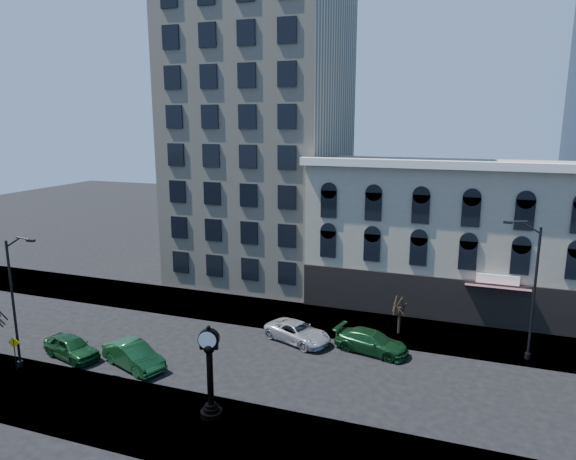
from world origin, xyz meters
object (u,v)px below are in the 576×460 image
at_px(street_lamp_near, 17,268).
at_px(car_near_b, 134,355).
at_px(car_near_a, 71,347).
at_px(warning_sign, 14,348).
at_px(street_clock, 210,376).

height_order(street_lamp_near, car_near_b, street_lamp_near).
bearing_deg(street_lamp_near, car_near_a, 58.39).
height_order(street_lamp_near, warning_sign, street_lamp_near).
relative_size(street_lamp_near, car_near_a, 1.97).
xyz_separation_m(warning_sign, car_near_b, (6.42, 3.09, -0.89)).
relative_size(warning_sign, car_near_b, 0.47).
bearing_deg(warning_sign, car_near_b, 11.55).
height_order(street_clock, street_lamp_near, street_lamp_near).
bearing_deg(street_lamp_near, car_near_b, 21.88).
bearing_deg(street_clock, street_lamp_near, 159.21).
distance_m(street_clock, street_lamp_near, 14.07).
distance_m(warning_sign, car_near_a, 3.44).
relative_size(street_clock, warning_sign, 2.25).
relative_size(street_clock, car_near_a, 1.15).
bearing_deg(car_near_a, warning_sign, 163.55).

